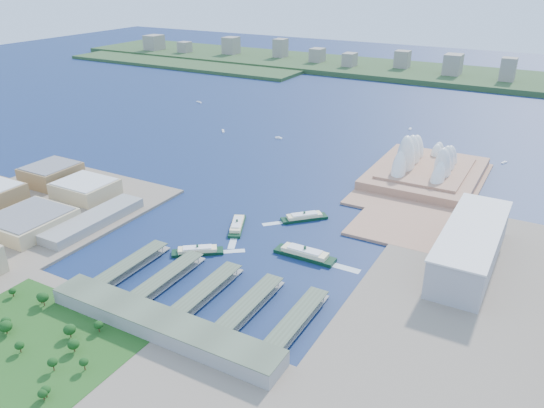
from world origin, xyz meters
The scene contains 21 objects.
ground centered at (0.00, 0.00, 0.00)m, with size 3000.00×3000.00×0.00m, color #0E2044.
south_land centered at (0.00, -210.00, 1.50)m, with size 720.00×180.00×3.00m, color #7B6E5F.
east_land centered at (240.00, -50.00, 1.50)m, with size 240.00×500.00×3.00m, color #7B6E5F.
peninsula centered at (107.50, 260.00, 1.50)m, with size 135.00×220.00×3.00m, color #A5755A.
far_shore centered at (0.00, 980.00, 6.00)m, with size 2200.00×260.00×12.00m, color #2D4926.
opera_house centered at (105.00, 280.00, 32.00)m, with size 134.00×180.00×58.00m, color white, non-canonical shape.
toaster_building centered at (195.00, 80.00, 20.50)m, with size 45.00×155.00×35.00m, color #939399.
west_buildings centered at (-250.00, -70.00, 16.50)m, with size 200.00×280.00×27.00m, color olive, non-canonical shape.
ferry_wharves centered at (14.00, -75.00, 4.65)m, with size 184.00×90.00×9.30m, color #4A5742, non-canonical shape.
terminal_building centered at (15.00, -135.00, 9.00)m, with size 200.00×28.00×12.00m, color gray.
park centered at (-60.00, -190.00, 11.00)m, with size 150.00×110.00×16.00m, color #194714, non-canonical shape.
far_skyline centered at (0.00, 960.00, 39.50)m, with size 1900.00×140.00×55.00m, color gray, non-canonical shape.
ferry_a centered at (-32.09, 42.01, 4.72)m, with size 12.70×49.89×9.43m, color black, non-canonical shape.
ferry_b centered at (21.13, 94.16, 4.81)m, with size 12.95×50.89×9.62m, color black, non-canonical shape.
ferry_c centered at (-35.63, -22.79, 4.65)m, with size 12.52×49.20×9.30m, color black, non-canonical shape.
ferry_d centered at (57.15, 21.47, 5.67)m, with size 15.27×59.97×11.34m, color black, non-canonical shape.
boat_a centered at (-242.81, 327.22, 1.42)m, with size 3.67×14.70×2.83m, color white, non-canonical shape.
boat_b centered at (-143.45, 338.16, 1.55)m, with size 4.01×11.45×3.09m, color white, non-canonical shape.
boat_c centered at (186.29, 391.92, 1.27)m, with size 3.29×11.27×2.54m, color white, non-canonical shape.
boat_d centered at (-398.62, 471.89, 1.30)m, with size 3.36×15.38×2.59m, color white, non-canonical shape.
boat_e centered at (25.14, 491.43, 1.36)m, with size 3.54×11.11×2.73m, color white, non-canonical shape.
Camera 1 is at (243.62, -375.35, 253.64)m, focal length 35.00 mm.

